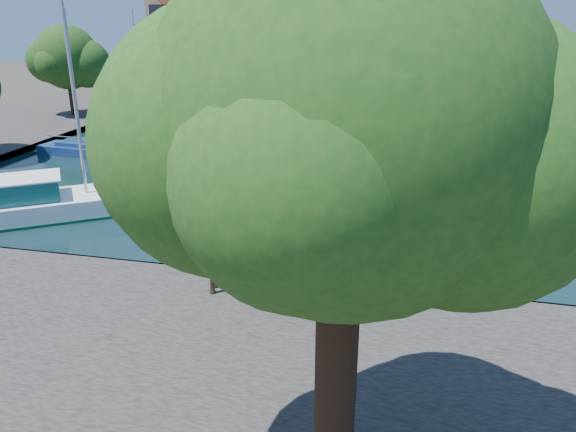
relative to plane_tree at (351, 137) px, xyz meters
name	(u,v)px	position (x,y,z in m)	size (l,w,h in m)	color
ground	(173,276)	(-7.62, 9.01, -7.67)	(160.00, 160.00, 0.00)	#38332B
water_basin	(300,140)	(-7.62, 33.01, -7.63)	(38.00, 50.00, 0.08)	black
near_quay	(65,382)	(-7.62, 2.01, -7.42)	(50.00, 14.00, 0.50)	#44403B
far_quay	(350,86)	(-7.62, 65.01, -7.42)	(60.00, 16.00, 0.50)	#44403B
left_quay	(17,124)	(-32.62, 33.01, -7.42)	(14.00, 52.00, 0.50)	#44403B
plane_tree	(351,137)	(0.00, 0.00, 0.00)	(8.32, 6.40, 10.62)	#332114
townhouse_west_end	(180,27)	(-30.62, 64.99, -0.31)	(5.44, 9.18, 14.93)	#976B52
townhouse_west_mid	(223,20)	(-24.62, 64.99, 0.56)	(5.94, 9.18, 16.79)	beige
townhouse_west_inner	(271,27)	(-18.12, 64.99, -0.32)	(6.43, 9.18, 15.15)	beige
townhouse_center	(321,19)	(-11.62, 64.99, 0.69)	(5.44, 9.18, 16.93)	brown
townhouse_east_inner	(368,25)	(-5.62, 64.99, 0.06)	(5.94, 9.18, 15.79)	tan
townhouse_east_mid	(422,22)	(0.88, 64.99, 0.43)	(6.43, 9.18, 16.65)	beige
townhouse_east_end	(477,31)	(7.38, 64.99, -0.56)	(5.44, 9.18, 14.43)	brown
far_tree_far_west	(172,46)	(-29.51, 59.50, -2.49)	(7.28, 5.60, 7.68)	#332114
far_tree_west	(233,48)	(-21.52, 59.50, -2.60)	(6.76, 5.20, 7.36)	#332114
far_tree_mid_west	(297,47)	(-13.51, 59.50, -2.38)	(7.80, 6.00, 8.00)	#332114
far_tree_mid_east	(364,50)	(-5.52, 59.50, -2.54)	(7.02, 5.40, 7.52)	#332114
far_tree_east	(435,50)	(2.49, 59.50, -2.43)	(7.54, 5.80, 7.84)	#332114
far_tree_far_east	(509,52)	(10.48, 59.50, -2.60)	(6.76, 5.20, 7.36)	#332114
side_tree_left_far	(68,59)	(-29.51, 37.00, -2.29)	(7.28, 5.60, 7.88)	#332114
giraffe_statue	(228,224)	(-4.78, 7.47, -4.72)	(3.50, 0.87, 5.00)	#362D1B
motorsailer	(53,200)	(-15.90, 13.79, -6.80)	(10.20, 8.40, 10.34)	white
sailboat_left_b	(82,148)	(-21.42, 25.14, -7.11)	(6.20, 2.67, 9.60)	navy
sailboat_left_c	(142,118)	(-22.62, 36.50, -7.10)	(6.04, 3.64, 9.53)	white
sailboat_left_d	(188,99)	(-22.55, 47.03, -7.02)	(5.43, 3.09, 9.94)	beige
sailboat_left_e	(203,93)	(-22.62, 51.39, -6.96)	(6.92, 2.85, 12.39)	silver
sailboat_right_a	(484,216)	(4.38, 16.63, -6.99)	(5.80, 2.24, 11.43)	silver
sailboat_right_b	(474,182)	(4.38, 22.33, -7.01)	(8.67, 5.19, 11.80)	navy
sailboat_right_c	(488,119)	(7.07, 42.17, -7.02)	(5.55, 3.86, 10.58)	white
sailboat_right_d	(455,118)	(4.38, 42.14, -7.06)	(4.86, 2.26, 7.43)	white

